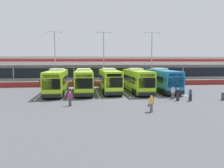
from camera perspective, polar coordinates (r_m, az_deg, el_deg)
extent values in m
plane|color=#4C4C51|center=(30.04, 0.88, -3.61)|extent=(200.00, 200.00, 0.00)
cube|color=#B7B7B2|center=(56.52, -3.16, 3.62)|extent=(70.00, 10.00, 5.50)
cube|color=#19232D|center=(51.54, -2.73, 2.91)|extent=(66.00, 0.08, 2.20)
cube|color=maroon|center=(51.47, -2.74, 6.08)|extent=(68.00, 0.08, 0.60)
cube|color=beige|center=(50.01, -2.59, 5.00)|extent=(67.00, 3.00, 0.24)
cube|color=gray|center=(56.49, -3.18, 6.66)|extent=(70.00, 10.00, 0.50)
cylinder|color=#999999|center=(50.73, -23.89, 2.14)|extent=(0.20, 0.20, 4.20)
cylinder|color=#999999|center=(48.73, -9.74, 2.42)|extent=(0.20, 0.20, 4.20)
cylinder|color=#999999|center=(49.83, 4.67, 2.56)|extent=(0.20, 0.20, 4.20)
cylinder|color=#999999|center=(53.84, 17.69, 2.55)|extent=(0.20, 0.20, 4.20)
cube|color=maroon|center=(44.25, -1.89, 0.09)|extent=(60.00, 0.36, 1.00)
cube|color=#B2B2B2|center=(44.20, -1.89, 0.80)|extent=(60.00, 0.40, 0.10)
cube|color=#9ED11E|center=(34.99, -13.93, 0.70)|extent=(2.64, 12.02, 3.19)
cube|color=#598419|center=(35.12, -13.88, -1.43)|extent=(2.66, 12.04, 0.56)
cube|color=black|center=(35.36, -13.86, 1.15)|extent=(2.65, 9.62, 0.96)
cube|color=black|center=(29.10, -15.30, -0.06)|extent=(2.31, 0.12, 1.40)
cube|color=black|center=(29.01, -15.36, 1.91)|extent=(2.05, 0.10, 0.40)
cube|color=silver|center=(35.87, -13.81, 3.60)|extent=(2.07, 2.82, 0.28)
cube|color=black|center=(29.18, -15.25, -3.01)|extent=(2.45, 0.18, 0.44)
cube|color=black|center=(29.24, -12.40, 0.73)|extent=(0.08, 0.12, 0.36)
cube|color=black|center=(29.65, -18.01, 0.65)|extent=(0.08, 0.12, 0.36)
cylinder|color=black|center=(39.57, -11.38, -0.68)|extent=(0.33, 1.04, 1.04)
cylinder|color=black|center=(39.81, -14.82, -0.72)|extent=(0.33, 1.04, 1.04)
cylinder|color=black|center=(31.85, -12.40, -2.26)|extent=(0.33, 1.04, 1.04)
cylinder|color=black|center=(32.16, -16.65, -2.30)|extent=(0.33, 1.04, 1.04)
cylinder|color=black|center=(30.47, -12.64, -2.63)|extent=(0.33, 1.04, 1.04)
cylinder|color=black|center=(30.80, -17.08, -2.66)|extent=(0.33, 1.04, 1.04)
cube|color=#9ED11E|center=(35.15, -7.20, 0.85)|extent=(2.64, 12.02, 3.19)
cube|color=#598419|center=(35.29, -7.17, -1.27)|extent=(2.66, 12.04, 0.56)
cube|color=black|center=(35.53, -7.21, 1.30)|extent=(2.65, 9.62, 0.96)
cube|color=black|center=(29.21, -7.21, 0.13)|extent=(2.31, 0.12, 1.40)
cube|color=black|center=(29.12, -7.23, 2.08)|extent=(2.05, 0.10, 0.40)
cube|color=silver|center=(36.04, -7.24, 3.74)|extent=(2.07, 2.82, 0.28)
cube|color=black|center=(29.29, -7.17, -2.82)|extent=(2.45, 0.18, 0.44)
cube|color=black|center=(29.56, -4.39, 0.90)|extent=(0.08, 0.12, 0.36)
cube|color=black|center=(29.57, -10.04, 0.83)|extent=(0.08, 0.12, 0.36)
cylinder|color=black|center=(39.88, -5.46, -0.54)|extent=(0.33, 1.04, 1.04)
cylinder|color=black|center=(39.88, -8.89, -0.58)|extent=(0.33, 1.04, 1.04)
cylinder|color=black|center=(32.14, -5.04, -2.08)|extent=(0.33, 1.04, 1.04)
cylinder|color=black|center=(32.15, -9.30, -2.13)|extent=(0.33, 1.04, 1.04)
cylinder|color=black|center=(30.76, -4.94, -2.43)|extent=(0.33, 1.04, 1.04)
cylinder|color=black|center=(30.76, -9.40, -2.49)|extent=(0.33, 1.04, 1.04)
cube|color=#9ED11E|center=(36.09, -0.68, 1.03)|extent=(2.64, 12.02, 3.19)
cube|color=#598419|center=(36.23, -0.68, -1.04)|extent=(2.66, 12.04, 0.56)
cube|color=black|center=(36.47, -0.75, 1.46)|extent=(2.65, 9.62, 0.96)
cube|color=black|center=(30.20, 0.59, 0.36)|extent=(2.31, 0.12, 1.40)
cube|color=black|center=(30.11, 0.60, 2.25)|extent=(2.05, 0.10, 0.40)
cube|color=silver|center=(36.98, -0.86, 3.83)|extent=(2.07, 2.82, 0.28)
cube|color=black|center=(30.27, 0.62, -2.49)|extent=(2.45, 0.18, 0.44)
cube|color=black|center=(30.74, 3.19, 1.10)|extent=(0.08, 0.12, 0.36)
cube|color=black|center=(30.36, -2.22, 1.05)|extent=(0.08, 0.12, 0.36)
cylinder|color=black|center=(40.92, 0.26, -0.35)|extent=(0.33, 1.04, 1.04)
cylinder|color=black|center=(40.68, -3.08, -0.40)|extent=(0.33, 1.04, 1.04)
cylinder|color=black|center=(33.25, 1.99, -1.79)|extent=(0.33, 1.04, 1.04)
cylinder|color=black|center=(32.96, -2.12, -1.86)|extent=(0.33, 1.04, 1.04)
cylinder|color=black|center=(31.88, 2.39, -2.12)|extent=(0.33, 1.04, 1.04)
cylinder|color=black|center=(31.58, -1.89, -2.20)|extent=(0.33, 1.04, 1.04)
cube|color=#9ED11E|center=(35.92, 6.33, 0.97)|extent=(2.64, 12.02, 3.19)
cube|color=#598419|center=(36.06, 6.31, -1.11)|extent=(2.66, 12.04, 0.56)
cube|color=black|center=(36.29, 6.19, 1.41)|extent=(2.65, 9.62, 0.96)
cube|color=black|center=(30.18, 8.96, 0.28)|extent=(2.31, 0.12, 1.40)
cube|color=black|center=(30.09, 9.00, 2.18)|extent=(2.05, 0.10, 0.40)
cube|color=silver|center=(36.79, 6.00, 3.79)|extent=(2.07, 2.82, 0.28)
cube|color=black|center=(30.26, 8.98, -2.56)|extent=(2.45, 0.18, 0.44)
cube|color=black|center=(30.92, 11.39, 1.02)|extent=(0.08, 0.12, 0.36)
cube|color=black|center=(30.12, 6.13, 0.98)|extent=(0.08, 0.12, 0.36)
cylinder|color=black|center=(40.79, 6.44, -0.41)|extent=(0.33, 1.04, 1.04)
cylinder|color=black|center=(40.30, 3.13, -0.46)|extent=(0.33, 1.04, 1.04)
cylinder|color=black|center=(33.31, 9.59, -1.86)|extent=(0.33, 1.04, 1.04)
cylinder|color=black|center=(32.71, 5.57, -1.94)|extent=(0.33, 1.04, 1.04)
cylinder|color=black|center=(31.99, 10.31, -2.19)|extent=(0.33, 1.04, 1.04)
cylinder|color=black|center=(31.36, 6.13, -2.29)|extent=(0.33, 1.04, 1.04)
cube|color=#1972B7|center=(37.55, 12.45, 1.08)|extent=(2.64, 12.02, 3.19)
cube|color=black|center=(37.67, 12.41, -0.91)|extent=(2.66, 12.04, 0.56)
cube|color=black|center=(37.90, 12.26, 1.50)|extent=(2.65, 9.62, 0.96)
cube|color=black|center=(32.01, 16.03, 0.44)|extent=(2.31, 0.12, 1.40)
cube|color=black|center=(31.93, 16.08, 2.23)|extent=(2.05, 0.10, 0.40)
cube|color=silver|center=(38.39, 12.01, 3.78)|extent=(2.07, 2.82, 0.28)
cube|color=black|center=(32.08, 16.03, -2.24)|extent=(2.45, 0.18, 0.44)
cube|color=black|center=(32.90, 18.13, 1.13)|extent=(0.08, 0.12, 0.36)
cube|color=black|center=(31.77, 13.38, 1.11)|extent=(0.08, 0.12, 0.36)
cylinder|color=black|center=(42.39, 11.85, -0.26)|extent=(0.33, 1.04, 1.04)
cylinder|color=black|center=(41.67, 8.75, -0.31)|extent=(0.33, 1.04, 1.04)
cylinder|color=black|center=(35.16, 15.99, -1.60)|extent=(0.33, 1.04, 1.04)
cylinder|color=black|center=(34.29, 12.31, -1.69)|extent=(0.33, 1.04, 1.04)
cylinder|color=black|center=(33.89, 16.92, -1.90)|extent=(0.33, 1.04, 1.04)
cylinder|color=black|center=(32.99, 13.12, -2.00)|extent=(0.33, 1.04, 1.04)
cube|color=silver|center=(36.17, -17.29, -2.26)|extent=(0.14, 13.00, 0.01)
cube|color=silver|center=(35.70, -10.62, -2.20)|extent=(0.14, 13.00, 0.01)
cube|color=silver|center=(35.73, -3.88, -2.11)|extent=(0.14, 13.00, 0.01)
cube|color=silver|center=(36.24, 2.77, -1.99)|extent=(0.14, 13.00, 0.01)
cube|color=silver|center=(37.22, 9.15, -1.85)|extent=(0.14, 13.00, 0.01)
cube|color=silver|center=(38.63, 15.12, -1.69)|extent=(0.14, 13.00, 0.01)
cube|color=slate|center=(22.22, 9.88, -5.97)|extent=(0.21, 0.23, 0.84)
cube|color=slate|center=(22.07, 10.20, -6.06)|extent=(0.21, 0.23, 0.84)
cube|color=gold|center=(22.01, 10.07, -4.23)|extent=(0.40, 0.37, 0.56)
cube|color=gold|center=(22.07, 9.52, -4.27)|extent=(0.13, 0.13, 0.54)
cube|color=gold|center=(21.97, 10.63, -4.34)|extent=(0.13, 0.13, 0.54)
sphere|color=#DBB293|center=(21.95, 10.09, -3.23)|extent=(0.22, 0.22, 0.22)
cube|color=#194C9E|center=(22.20, 9.34, -5.42)|extent=(0.25, 0.30, 0.22)
cylinder|color=#194C9E|center=(22.16, 9.34, -4.97)|extent=(0.02, 0.02, 0.16)
cube|color=#33333D|center=(29.19, 16.30, -3.30)|extent=(0.14, 0.18, 0.84)
cube|color=#33333D|center=(29.15, 16.69, -3.32)|extent=(0.14, 0.18, 0.84)
cube|color=black|center=(29.07, 16.53, -1.94)|extent=(0.35, 0.23, 0.56)
cube|color=black|center=(28.98, 16.14, -2.01)|extent=(0.09, 0.10, 0.54)
cube|color=black|center=(29.17, 16.92, -1.99)|extent=(0.09, 0.10, 0.54)
sphere|color=#DBB293|center=(29.02, 16.56, -1.18)|extent=(0.22, 0.22, 0.22)
cube|color=#4C4238|center=(25.25, -10.84, -4.57)|extent=(0.15, 0.19, 0.84)
cube|color=#4C4238|center=(25.11, -10.50, -4.62)|extent=(0.15, 0.19, 0.84)
cube|color=#A32D89|center=(25.06, -10.70, -3.02)|extent=(0.35, 0.24, 0.56)
cube|color=#A32D89|center=(25.09, -11.20, -3.08)|extent=(0.10, 0.10, 0.54)
cube|color=#A32D89|center=(25.05, -10.20, -3.08)|extent=(0.10, 0.10, 0.54)
sphere|color=tan|center=(25.01, -10.72, -2.13)|extent=(0.22, 0.22, 0.22)
cube|color=#33333D|center=(29.34, 19.19, -3.34)|extent=(0.21, 0.23, 0.84)
cube|color=#33333D|center=(29.41, 19.56, -3.33)|extent=(0.21, 0.23, 0.84)
cube|color=#2D5693|center=(29.28, 19.42, -1.98)|extent=(0.40, 0.36, 0.56)
cube|color=#2D5693|center=(29.10, 19.19, -2.08)|extent=(0.13, 0.13, 0.54)
cube|color=#2D5693|center=(29.46, 19.65, -2.00)|extent=(0.13, 0.13, 0.54)
sphere|color=tan|center=(29.23, 19.45, -1.22)|extent=(0.22, 0.22, 0.22)
cube|color=slate|center=(30.27, 15.10, -2.94)|extent=(0.14, 0.18, 0.84)
cube|color=slate|center=(30.23, 15.47, -2.96)|extent=(0.14, 0.18, 0.84)
cube|color=silver|center=(30.15, 15.32, -1.64)|extent=(0.34, 0.23, 0.56)
cube|color=silver|center=(30.06, 14.94, -1.70)|extent=(0.09, 0.10, 0.54)
cube|color=silver|center=(30.24, 15.70, -1.68)|extent=(0.09, 0.10, 0.54)
sphere|color=tan|center=(30.10, 15.34, -0.90)|extent=(0.22, 0.22, 0.22)
cylinder|color=#9E9EA3|center=(47.08, -14.35, 6.35)|extent=(0.20, 0.20, 11.00)
cylinder|color=#9E9EA3|center=(47.45, -14.51, 12.82)|extent=(2.80, 0.10, 0.10)
cube|color=silver|center=(47.62, -16.22, 12.63)|extent=(0.44, 0.28, 0.20)
cube|color=silver|center=(47.30, -12.78, 12.76)|extent=(0.44, 0.28, 0.20)
cylinder|color=#9E9EA3|center=(46.53, -2.15, 6.53)|extent=(0.20, 0.20, 11.00)
cylinder|color=#9E9EA3|center=(46.90, -2.17, 13.08)|extent=(2.80, 0.10, 0.10)
cube|color=silver|center=(46.78, -3.92, 12.97)|extent=(0.44, 0.28, 0.20)
cube|color=silver|center=(47.04, -0.43, 12.94)|extent=(0.44, 0.28, 0.20)
cylinder|color=#9E9EA3|center=(47.55, 10.10, 6.43)|extent=(0.20, 0.20, 11.00)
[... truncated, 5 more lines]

